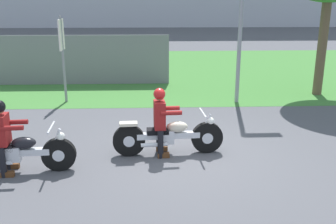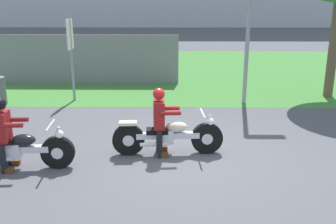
% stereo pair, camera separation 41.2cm
% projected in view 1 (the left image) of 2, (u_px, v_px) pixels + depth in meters
% --- Properties ---
extents(ground, '(120.00, 120.00, 0.00)m').
position_uv_depth(ground, '(186.00, 154.00, 8.05)').
color(ground, '#4C4C51').
extents(grass_verge, '(60.00, 12.00, 0.01)m').
position_uv_depth(grass_verge, '(168.00, 70.00, 17.12)').
color(grass_verge, '#3D7533').
rests_on(grass_verge, ground).
extents(motorcycle_lead, '(2.28, 0.66, 0.89)m').
position_uv_depth(motorcycle_lead, '(169.00, 136.00, 7.95)').
color(motorcycle_lead, black).
rests_on(motorcycle_lead, ground).
extents(rider_lead, '(0.57, 0.48, 1.41)m').
position_uv_depth(rider_lead, '(160.00, 116.00, 7.81)').
color(rider_lead, black).
rests_on(rider_lead, ground).
extents(motorcycle_follow, '(2.22, 0.66, 0.88)m').
position_uv_depth(motorcycle_follow, '(15.00, 153.00, 7.12)').
color(motorcycle_follow, black).
rests_on(motorcycle_follow, ground).
extents(rider_follow, '(0.57, 0.48, 1.40)m').
position_uv_depth(rider_follow, '(3.00, 131.00, 6.98)').
color(rider_follow, black).
rests_on(rider_follow, ground).
extents(sign_banner, '(0.08, 0.60, 2.60)m').
position_uv_depth(sign_banner, '(62.00, 46.00, 11.51)').
color(sign_banner, gray).
rests_on(sign_banner, ground).
extents(fence_segment, '(7.00, 0.06, 1.80)m').
position_uv_depth(fence_segment, '(73.00, 60.00, 14.12)').
color(fence_segment, slate).
rests_on(fence_segment, ground).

